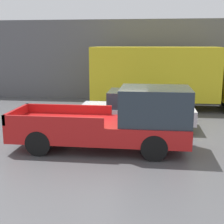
{
  "coord_description": "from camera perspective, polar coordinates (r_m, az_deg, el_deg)",
  "views": [
    {
      "loc": [
        1.35,
        -10.63,
        3.4
      ],
      "look_at": [
        0.01,
        0.07,
        1.03
      ],
      "focal_mm": 50.0,
      "sensor_mm": 36.0,
      "label": 1
    }
  ],
  "objects": [
    {
      "name": "ground_plane",
      "position": [
        11.24,
        -0.12,
        -5.23
      ],
      "size": [
        60.0,
        60.0,
        0.0
      ],
      "primitive_type": "plane",
      "color": "#4C4C4F"
    },
    {
      "name": "building_wall",
      "position": [
        19.33,
        3.13,
        9.45
      ],
      "size": [
        28.0,
        0.15,
        4.83
      ],
      "color": "#56565B",
      "rests_on": "ground"
    },
    {
      "name": "pickup_truck",
      "position": [
        10.05,
        1.2,
        -1.63
      ],
      "size": [
        5.72,
        1.97,
        2.07
      ],
      "color": "red",
      "rests_on": "ground"
    },
    {
      "name": "car",
      "position": [
        12.82,
        4.71,
        0.61
      ],
      "size": [
        4.63,
        1.93,
        1.54
      ],
      "color": "silver",
      "rests_on": "ground"
    },
    {
      "name": "delivery_truck",
      "position": [
        16.76,
        10.12,
        6.62
      ],
      "size": [
        8.59,
        2.39,
        3.24
      ],
      "color": "gold",
      "rests_on": "ground"
    }
  ]
}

